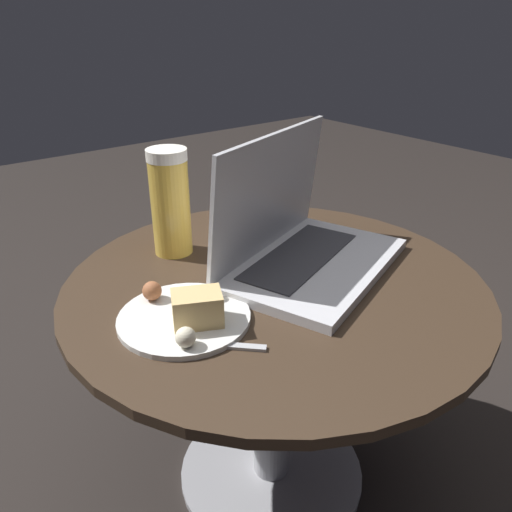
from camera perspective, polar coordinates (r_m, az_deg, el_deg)
ground_plane at (r=1.22m, az=1.74°, el=-23.40°), size 6.00×6.00×0.00m
table at (r=0.97m, az=2.04°, el=-9.22°), size 0.75×0.75×0.49m
laptop at (r=0.93m, az=5.06°, el=1.75°), size 0.42×0.34×0.24m
beer_glass at (r=0.98m, az=-9.77°, el=6.06°), size 0.08×0.08×0.21m
snack_plate at (r=0.78m, az=-7.88°, el=-6.55°), size 0.21×0.21×0.06m
fork at (r=0.74m, az=-6.94°, el=-9.87°), size 0.14×0.14×0.01m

